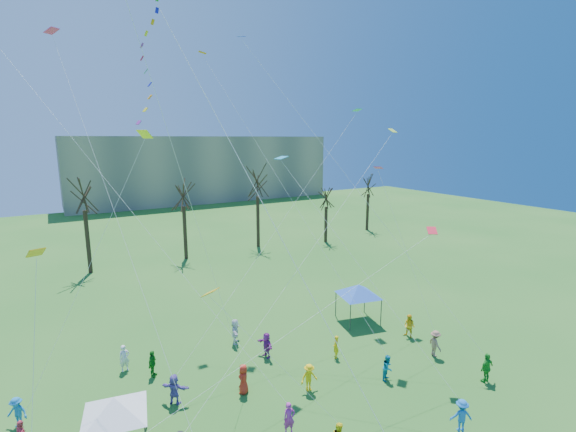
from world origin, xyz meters
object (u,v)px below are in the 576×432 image
big_box_kite (154,57)px  canopy_tent_white (114,406)px  canopy_tent_blue (358,290)px  distant_building (203,168)px

big_box_kite → canopy_tent_white: (-3.13, -1.72, -15.75)m
big_box_kite → canopy_tent_blue: bearing=11.9°
distant_building → canopy_tent_white: bearing=-112.0°
big_box_kite → canopy_tent_white: bearing=-151.2°
big_box_kite → canopy_tent_blue: 22.40m
distant_building → canopy_tent_blue: size_ratio=14.96×
distant_building → canopy_tent_white: size_ratio=15.61×
distant_building → big_box_kite: big_box_kite is taller
distant_building → big_box_kite: 78.43m
canopy_tent_white → canopy_tent_blue: bearing=15.0°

